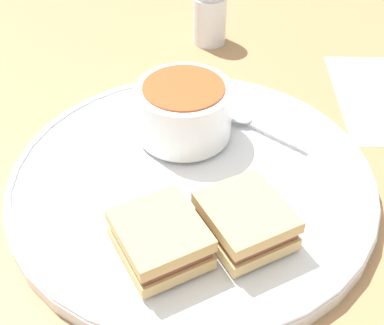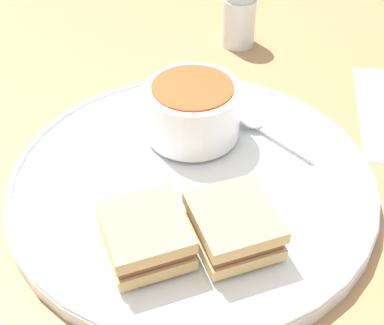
{
  "view_description": "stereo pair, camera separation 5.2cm",
  "coord_description": "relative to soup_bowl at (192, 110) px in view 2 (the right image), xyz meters",
  "views": [
    {
      "loc": [
        -0.38,
        -0.1,
        0.38
      ],
      "look_at": [
        0.0,
        0.0,
        0.04
      ],
      "focal_mm": 50.0,
      "sensor_mm": 36.0,
      "label": 1
    },
    {
      "loc": [
        -0.36,
        -0.15,
        0.38
      ],
      "look_at": [
        0.0,
        0.0,
        0.04
      ],
      "focal_mm": 50.0,
      "sensor_mm": 36.0,
      "label": 2
    }
  ],
  "objects": [
    {
      "name": "ground_plane",
      "position": [
        -0.06,
        -0.03,
        -0.05
      ],
      "size": [
        2.4,
        2.4,
        0.0
      ],
      "primitive_type": "plane",
      "color": "#9E754C"
    },
    {
      "name": "plate",
      "position": [
        -0.06,
        -0.03,
        -0.04
      ],
      "size": [
        0.37,
        0.37,
        0.02
      ],
      "color": "white",
      "rests_on": "ground_plane"
    },
    {
      "name": "soup_bowl",
      "position": [
        0.0,
        0.0,
        0.0
      ],
      "size": [
        0.1,
        0.1,
        0.06
      ],
      "color": "white",
      "rests_on": "plate"
    },
    {
      "name": "spoon",
      "position": [
        0.04,
        -0.06,
        -0.03
      ],
      "size": [
        0.06,
        0.1,
        0.01
      ],
      "rotation": [
        0.0,
        0.0,
        7.43
      ],
      "color": "silver",
      "rests_on": "plate"
    },
    {
      "name": "sandwich_half_near",
      "position": [
        -0.16,
        -0.03,
        -0.01
      ],
      "size": [
        0.1,
        0.1,
        0.03
      ],
      "rotation": [
        0.0,
        0.0,
        3.9
      ],
      "color": "tan",
      "rests_on": "plate"
    },
    {
      "name": "sandwich_half_far",
      "position": [
        -0.12,
        -0.09,
        -0.01
      ],
      "size": [
        0.1,
        0.1,
        0.03
      ],
      "rotation": [
        0.0,
        0.0,
        3.89
      ],
      "color": "tan",
      "rests_on": "plate"
    },
    {
      "name": "salt_shaker",
      "position": [
        0.24,
        0.03,
        -0.01
      ],
      "size": [
        0.05,
        0.05,
        0.08
      ],
      "color": "silver",
      "rests_on": "ground_plane"
    }
  ]
}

